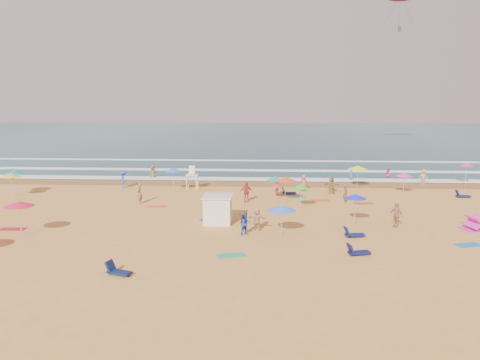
{
  "coord_description": "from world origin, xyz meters",
  "views": [
    {
      "loc": [
        0.71,
        -38.56,
        9.09
      ],
      "look_at": [
        -1.97,
        6.0,
        1.5
      ],
      "focal_mm": 35.0,
      "sensor_mm": 36.0,
      "label": 1
    }
  ],
  "objects": [
    {
      "name": "cabana_roof",
      "position": [
        -3.0,
        -4.57,
        2.06
      ],
      "size": [
        2.2,
        2.2,
        0.12
      ],
      "primitive_type": "cube",
      "color": "silver",
      "rests_on": "cabana"
    },
    {
      "name": "towels",
      "position": [
        1.14,
        -1.67,
        0.01
      ],
      "size": [
        35.99,
        21.51,
        0.03
      ],
      "color": "#AE152F",
      "rests_on": "ground"
    },
    {
      "name": "cabana",
      "position": [
        -3.0,
        -4.57,
        1.0
      ],
      "size": [
        2.0,
        2.0,
        2.0
      ],
      "primitive_type": "cube",
      "color": "silver",
      "rests_on": "ground"
    },
    {
      "name": "beachgoers",
      "position": [
        -0.89,
        4.25,
        0.82
      ],
      "size": [
        41.94,
        26.43,
        2.11
      ],
      "color": "tan",
      "rests_on": "ground"
    },
    {
      "name": "surf_foam",
      "position": [
        0.0,
        21.32,
        0.1
      ],
      "size": [
        200.0,
        18.7,
        0.05
      ],
      "color": "white",
      "rests_on": "ground"
    },
    {
      "name": "loungers",
      "position": [
        5.98,
        -5.64,
        0.17
      ],
      "size": [
        50.03,
        22.98,
        0.34
      ],
      "color": "navy",
      "rests_on": "ground"
    },
    {
      "name": "ocean",
      "position": [
        0.0,
        84.0,
        0.0
      ],
      "size": [
        220.0,
        140.0,
        0.18
      ],
      "primitive_type": "cube",
      "color": "#0C4756",
      "rests_on": "ground"
    },
    {
      "name": "bicycle",
      "position": [
        -1.1,
        -4.87,
        0.45
      ],
      "size": [
        0.67,
        1.75,
        0.91
      ],
      "primitive_type": "imported",
      "rotation": [
        0.0,
        0.0,
        -0.04
      ],
      "color": "black",
      "rests_on": "ground"
    },
    {
      "name": "ground",
      "position": [
        0.0,
        0.0,
        0.0
      ],
      "size": [
        220.0,
        220.0,
        0.0
      ],
      "primitive_type": "plane",
      "color": "gold",
      "rests_on": "ground"
    },
    {
      "name": "lifeguard_stand",
      "position": [
        -7.08,
        8.64,
        1.05
      ],
      "size": [
        1.2,
        1.2,
        2.1
      ],
      "primitive_type": null,
      "color": "white",
      "rests_on": "ground"
    },
    {
      "name": "beach_umbrellas",
      "position": [
        -1.95,
        -0.04,
        2.17
      ],
      "size": [
        56.32,
        27.95,
        0.79
      ],
      "color": "#FF491A",
      "rests_on": "ground"
    },
    {
      "name": "wet_sand",
      "position": [
        0.0,
        12.5,
        0.01
      ],
      "size": [
        220.0,
        220.0,
        0.0
      ],
      "primitive_type": "plane",
      "color": "olive",
      "rests_on": "ground"
    }
  ]
}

